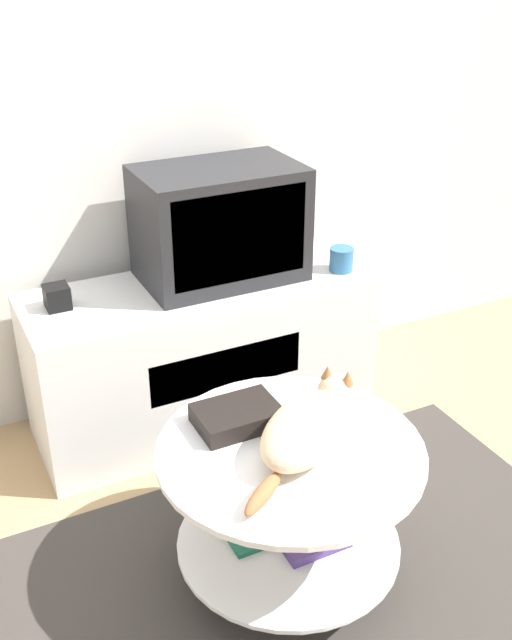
# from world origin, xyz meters

# --- Properties ---
(ground_plane) EXTENTS (12.00, 12.00, 0.00)m
(ground_plane) POSITION_xyz_m (0.00, 0.00, 0.00)
(ground_plane) COLOR tan
(wall_back) EXTENTS (8.00, 0.05, 2.60)m
(wall_back) POSITION_xyz_m (0.00, 1.25, 1.30)
(wall_back) COLOR silver
(wall_back) RESTS_ON ground_plane
(rug) EXTENTS (1.80, 1.17, 0.02)m
(rug) POSITION_xyz_m (0.00, 0.00, 0.01)
(rug) COLOR #3D3833
(rug) RESTS_ON ground_plane
(tv_stand) EXTENTS (1.27, 0.46, 0.57)m
(tv_stand) POSITION_xyz_m (0.06, 0.94, 0.29)
(tv_stand) COLOR silver
(tv_stand) RESTS_ON ground_plane
(tv) EXTENTS (0.57, 0.36, 0.41)m
(tv) POSITION_xyz_m (0.16, 0.97, 0.78)
(tv) COLOR #232326
(tv) RESTS_ON tv_stand
(speaker) EXTENTS (0.08, 0.08, 0.08)m
(speaker) POSITION_xyz_m (-0.44, 0.98, 0.61)
(speaker) COLOR black
(speaker) RESTS_ON tv_stand
(mug) EXTENTS (0.09, 0.09, 0.09)m
(mug) POSITION_xyz_m (0.58, 0.82, 0.62)
(mug) COLOR teal
(mug) RESTS_ON tv_stand
(coffee_table) EXTENTS (0.73, 0.73, 0.45)m
(coffee_table) POSITION_xyz_m (-0.04, 0.07, 0.31)
(coffee_table) COLOR #B2B2B7
(coffee_table) RESTS_ON rug
(dvd_box) EXTENTS (0.23, 0.16, 0.05)m
(dvd_box) POSITION_xyz_m (-0.13, 0.23, 0.50)
(dvd_box) COLOR black
(dvd_box) RESTS_ON coffee_table
(cat) EXTENTS (0.51, 0.39, 0.14)m
(cat) POSITION_xyz_m (0.01, 0.06, 0.54)
(cat) COLOR beige
(cat) RESTS_ON coffee_table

